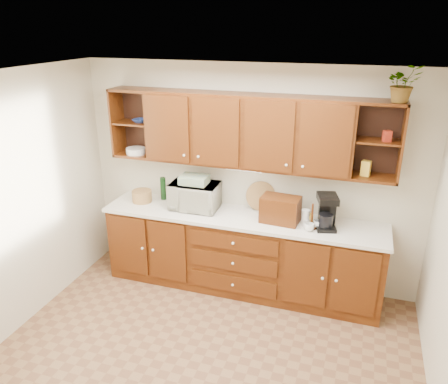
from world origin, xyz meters
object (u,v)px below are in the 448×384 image
Objects in this scene: bread_box at (280,209)px; microwave at (195,196)px; coffee_maker at (327,212)px; potted_plant at (403,83)px.

microwave is at bearing -178.72° from bread_box.
coffee_maker is (0.49, 0.01, 0.04)m from bread_box.
potted_plant reaches higher than microwave.
bread_box is at bearing -174.87° from potted_plant.
potted_plant reaches higher than bread_box.
microwave is 1.49× the size of coffee_maker.
bread_box is 1.10× the size of coffee_maker.
bread_box is 1.75m from potted_plant.
potted_plant is at bearing 9.72° from bread_box.
bread_box is (1.03, -0.06, -0.01)m from microwave.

